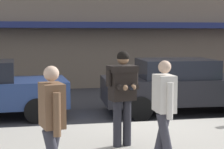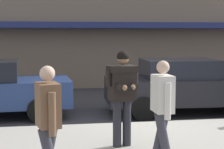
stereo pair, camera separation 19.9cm
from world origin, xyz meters
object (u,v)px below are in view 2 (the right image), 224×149
Objects in this scene: pedestrian_dark_coat at (48,119)px; pedestrian_in_light_coat at (162,105)px; man_texting_on_phone at (122,88)px; parked_sedan_mid at (184,85)px.

pedestrian_in_light_coat is at bearing 20.38° from pedestrian_dark_coat.
man_texting_on_phone is 1.06× the size of pedestrian_dark_coat.
pedestrian_in_light_coat and pedestrian_dark_coat have the same top height.
pedestrian_dark_coat is at bearing -126.90° from parked_sedan_mid.
pedestrian_in_light_coat is at bearing -114.19° from parked_sedan_mid.
pedestrian_dark_coat is at bearing -128.39° from man_texting_on_phone.
man_texting_on_phone is 1.14m from pedestrian_in_light_coat.
man_texting_on_phone reaches higher than parked_sedan_mid.
man_texting_on_phone is 1.06× the size of pedestrian_in_light_coat.
pedestrian_dark_coat is (-3.77, -5.02, 0.32)m from parked_sedan_mid.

